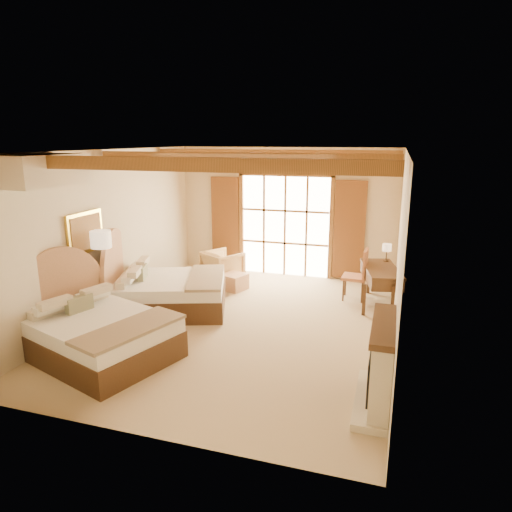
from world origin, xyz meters
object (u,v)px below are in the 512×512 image
at_px(bed_far, 162,288).
at_px(nightstand, 115,304).
at_px(desk, 380,285).
at_px(armchair, 223,266).
at_px(bed_near, 92,330).

relative_size(bed_far, nightstand, 5.05).
xyz_separation_m(nightstand, desk, (4.89, 2.26, 0.16)).
relative_size(nightstand, armchair, 0.65).
distance_m(bed_far, nightstand, 0.96).
height_order(bed_far, armchair, bed_far).
height_order(bed_near, armchair, bed_near).
bearing_deg(nightstand, desk, 27.00).
bearing_deg(armchair, nightstand, 99.04).
xyz_separation_m(bed_far, desk, (4.24, 1.57, -0.01)).
bearing_deg(bed_near, bed_far, 107.35).
bearing_deg(bed_near, nightstand, 130.27).
distance_m(armchair, desk, 3.78).
xyz_separation_m(bed_near, bed_far, (0.05, 2.19, 0.01)).
xyz_separation_m(armchair, desk, (3.74, -0.54, 0.05)).
distance_m(bed_near, bed_far, 2.20).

